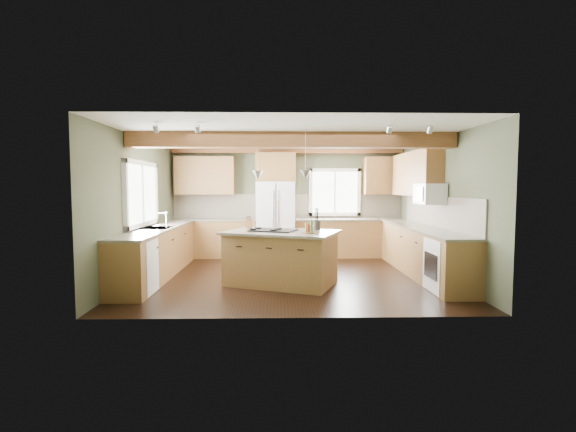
{
  "coord_description": "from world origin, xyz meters",
  "views": [
    {
      "loc": [
        -0.23,
        -7.74,
        1.68
      ],
      "look_at": [
        -0.05,
        0.3,
        1.12
      ],
      "focal_mm": 26.0,
      "sensor_mm": 36.0,
      "label": 1
    }
  ],
  "objects": [
    {
      "name": "window_back",
      "position": [
        1.15,
        2.48,
        1.55
      ],
      "size": [
        1.1,
        0.04,
        1.0
      ],
      "primitive_type": "cube",
      "color": "white",
      "rests_on": "wall_back"
    },
    {
      "name": "ceiling_beam",
      "position": [
        0.0,
        -0.61,
        2.47
      ],
      "size": [
        5.55,
        0.26,
        0.26
      ],
      "primitive_type": "cube",
      "color": "#5A2E19",
      "rests_on": "ceiling"
    },
    {
      "name": "oven",
      "position": [
        2.49,
        -1.25,
        0.43
      ],
      "size": [
        0.6,
        0.72,
        0.84
      ],
      "primitive_type": "cube",
      "color": "white",
      "rests_on": "floor"
    },
    {
      "name": "counter_back_right",
      "position": [
        1.49,
        2.2,
        0.9
      ],
      "size": [
        2.66,
        0.64,
        0.04
      ],
      "primitive_type": "cube",
      "color": "#4D4338",
      "rests_on": "base_cab_back_right"
    },
    {
      "name": "sink",
      "position": [
        -2.5,
        0.05,
        0.91
      ],
      "size": [
        0.5,
        0.65,
        0.03
      ],
      "primitive_type": "cube",
      "color": "#262628",
      "rests_on": "counter_left"
    },
    {
      "name": "wall_left",
      "position": [
        -2.8,
        0.0,
        1.3
      ],
      "size": [
        0.0,
        5.0,
        5.0
      ],
      "primitive_type": "plane",
      "rotation": [
        1.57,
        0.0,
        1.57
      ],
      "color": "#484D37",
      "rests_on": "ground"
    },
    {
      "name": "base_cab_left",
      "position": [
        -2.5,
        0.05,
        0.44
      ],
      "size": [
        0.6,
        3.7,
        0.88
      ],
      "primitive_type": "cube",
      "color": "brown",
      "rests_on": "floor"
    },
    {
      "name": "backsplash_right",
      "position": [
        2.78,
        0.05,
        1.21
      ],
      "size": [
        0.03,
        3.7,
        0.58
      ],
      "primitive_type": "cube",
      "color": "brown",
      "rests_on": "wall_right"
    },
    {
      "name": "soffit_trim",
      "position": [
        0.0,
        2.4,
        2.54
      ],
      "size": [
        5.55,
        0.2,
        0.1
      ],
      "primitive_type": "cube",
      "color": "#5A2E19",
      "rests_on": "ceiling"
    },
    {
      "name": "upper_cab_right",
      "position": [
        2.62,
        0.9,
        1.95
      ],
      "size": [
        0.35,
        2.2,
        0.9
      ],
      "primitive_type": "cube",
      "color": "brown",
      "rests_on": "wall_right"
    },
    {
      "name": "base_cab_right",
      "position": [
        2.5,
        0.05,
        0.44
      ],
      "size": [
        0.6,
        3.7,
        0.88
      ],
      "primitive_type": "cube",
      "color": "brown",
      "rests_on": "floor"
    },
    {
      "name": "pendant_left",
      "position": [
        -0.59,
        -0.45,
        1.88
      ],
      "size": [
        0.18,
        0.18,
        0.16
      ],
      "primitive_type": "cone",
      "rotation": [
        3.14,
        0.0,
        0.0
      ],
      "color": "#B2B2B7",
      "rests_on": "ceiling"
    },
    {
      "name": "backsplash_back",
      "position": [
        0.0,
        2.48,
        1.21
      ],
      "size": [
        5.58,
        0.03,
        0.58
      ],
      "primitive_type": "cube",
      "color": "brown",
      "rests_on": "wall_back"
    },
    {
      "name": "counter_back_left",
      "position": [
        -1.79,
        2.2,
        0.9
      ],
      "size": [
        2.06,
        0.64,
        0.04
      ],
      "primitive_type": "cube",
      "color": "#4D4338",
      "rests_on": "base_cab_back_left"
    },
    {
      "name": "cooktop",
      "position": [
        -0.32,
        -0.56,
        0.93
      ],
      "size": [
        0.89,
        0.75,
        0.02
      ],
      "primitive_type": "cube",
      "rotation": [
        0.0,
        0.0,
        -0.37
      ],
      "color": "black",
      "rests_on": "island_top"
    },
    {
      "name": "wall_right",
      "position": [
        2.8,
        0.0,
        1.3
      ],
      "size": [
        0.0,
        5.0,
        5.0
      ],
      "primitive_type": "plane",
      "rotation": [
        1.57,
        0.0,
        -1.57
      ],
      "color": "#484D37",
      "rests_on": "ground"
    },
    {
      "name": "upper_cab_over_fridge",
      "position": [
        -0.3,
        2.33,
        2.15
      ],
      "size": [
        0.96,
        0.35,
        0.7
      ],
      "primitive_type": "cube",
      "color": "brown",
      "rests_on": "wall_back"
    },
    {
      "name": "pendant_right",
      "position": [
        0.22,
        -0.77,
        1.88
      ],
      "size": [
        0.18,
        0.18,
        0.16
      ],
      "primitive_type": "cone",
      "rotation": [
        3.14,
        0.0,
        0.0
      ],
      "color": "#B2B2B7",
      "rests_on": "ceiling"
    },
    {
      "name": "knife_block",
      "position": [
        -0.78,
        -0.05,
        1.01
      ],
      "size": [
        0.13,
        0.11,
        0.18
      ],
      "primitive_type": "cube",
      "rotation": [
        0.0,
        0.0,
        -0.32
      ],
      "color": "brown",
      "rests_on": "island_top"
    },
    {
      "name": "floor",
      "position": [
        0.0,
        0.0,
        0.0
      ],
      "size": [
        5.6,
        5.6,
        0.0
      ],
      "primitive_type": "plane",
      "color": "black",
      "rests_on": "ground"
    },
    {
      "name": "island",
      "position": [
        -0.19,
        -0.61,
        0.44
      ],
      "size": [
        2.01,
        1.63,
        0.88
      ],
      "primitive_type": "cube",
      "rotation": [
        0.0,
        0.0,
        -0.37
      ],
      "color": "brown",
      "rests_on": "floor"
    },
    {
      "name": "island_top",
      "position": [
        -0.19,
        -0.61,
        0.9
      ],
      "size": [
        2.17,
        1.78,
        0.04
      ],
      "primitive_type": "cube",
      "rotation": [
        0.0,
        0.0,
        -0.37
      ],
      "color": "#4D4338",
      "rests_on": "island"
    },
    {
      "name": "counter_right",
      "position": [
        2.5,
        0.05,
        0.9
      ],
      "size": [
        0.64,
        3.74,
        0.04
      ],
      "primitive_type": "cube",
      "color": "#4D4338",
      "rests_on": "base_cab_right"
    },
    {
      "name": "base_cab_back_left",
      "position": [
        -1.79,
        2.2,
        0.44
      ],
      "size": [
        2.02,
        0.6,
        0.88
      ],
      "primitive_type": "cube",
      "color": "brown",
      "rests_on": "floor"
    },
    {
      "name": "base_cab_back_right",
      "position": [
        1.49,
        2.2,
        0.44
      ],
      "size": [
        2.62,
        0.6,
        0.88
      ],
      "primitive_type": "cube",
      "color": "brown",
      "rests_on": "floor"
    },
    {
      "name": "upper_cab_back_corner",
      "position": [
        2.3,
        2.33,
        1.95
      ],
      "size": [
        0.9,
        0.35,
        0.9
      ],
      "primitive_type": "cube",
      "color": "brown",
      "rests_on": "wall_back"
    },
    {
      "name": "faucet",
      "position": [
        -2.32,
        0.05,
        1.05
      ],
      "size": [
        0.02,
        0.02,
        0.28
      ],
      "primitive_type": "cylinder",
      "color": "#B2B2B7",
      "rests_on": "sink"
    },
    {
      "name": "utensil_crock",
      "position": [
        0.45,
        -0.42,
        1.01
      ],
      "size": [
        0.18,
        0.18,
        0.18
      ],
      "primitive_type": "cylinder",
      "rotation": [
        0.0,
        0.0,
        -0.58
      ],
      "color": "#413B34",
      "rests_on": "island_top"
    },
    {
      "name": "upper_cab_back_left",
      "position": [
        -1.99,
        2.33,
        1.95
      ],
      "size": [
        1.4,
        0.35,
        0.9
      ],
      "primitive_type": "cube",
      "color": "brown",
      "rests_on": "wall_back"
    },
    {
      "name": "wall_back",
      "position": [
        0.0,
        2.5,
        1.3
      ],
      "size": [
        5.6,
        0.0,
        5.6
      ],
      "primitive_type": "plane",
      "rotation": [
        1.57,
        0.0,
        0.0
      ],
      "color": "#484D37",
      "rests_on": "ground"
    },
    {
      "name": "dishwasher",
      "position": [
        -2.49,
        -1.25,
        0.43
      ],
      "size": [
        0.6,
        0.6,
        0.84
      ],
      "primitive_type": "cube",
      "color": "white",
      "rests_on": "floor"
    },
    {
      "name": "counter_left",
      "position": [
        -2.5,
        0.05,
        0.9
      ],
      "size": [
        0.64,
        3.74,
        0.04
      ],
      "primitive_type": "cube",
      "color": "#4D4338",
      "rests_on": "base_cab_left"
    },
    {
      "name": "microwave",
      "position": [
        2.58,
        -0.05,
        1.55
      ],
      "size": [
        0.4,
        0.7,
        0.38
      ],
      "primitive_type": "cube",
      "color": "white",
      "rests_on": "wall_right"
    },
    {
      "name": "bottle_tray",
      "position": [
        0.28,
        -0.94,
        1.02
      ],
      "size": [
        0.26,
        0.26,
        0.2
      ],
      "primitive_type": null,
      "rotation": [
        0.0,
        0.0,
        -0.24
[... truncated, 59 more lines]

